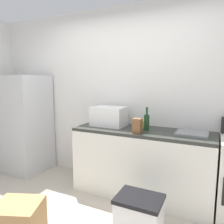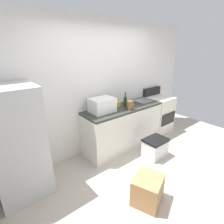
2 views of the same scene
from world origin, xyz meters
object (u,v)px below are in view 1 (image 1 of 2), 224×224
coffee_mug (142,124)px  storage_bin (139,214)px  cardboard_box_medium (19,223)px  microwave (109,116)px  wine_bottle (147,122)px  refrigerator (26,124)px  knife_block (137,126)px

coffee_mug → storage_bin: (0.25, -0.83, -0.76)m
cardboard_box_medium → microwave: bearing=79.6°
storage_bin → microwave: bearing=133.2°
microwave → wine_bottle: (0.56, -0.04, -0.03)m
storage_bin → refrigerator: bearing=163.7°
refrigerator → coffee_mug: size_ratio=16.23×
microwave → wine_bottle: bearing=-3.9°
storage_bin → cardboard_box_medium: bearing=-147.0°
wine_bottle → coffee_mug: wine_bottle is taller
cardboard_box_medium → wine_bottle: bearing=59.0°
cardboard_box_medium → storage_bin: size_ratio=0.91×
refrigerator → storage_bin: size_ratio=3.53×
coffee_mug → cardboard_box_medium: 1.80m
cardboard_box_medium → refrigerator: bearing=134.7°
coffee_mug → storage_bin: size_ratio=0.22×
knife_block → microwave: bearing=154.4°
microwave → knife_block: size_ratio=2.56×
knife_block → cardboard_box_medium: 1.60m
microwave → coffee_mug: bearing=6.8°
knife_block → storage_bin: bearing=-67.7°
cardboard_box_medium → storage_bin: cardboard_box_medium is taller
coffee_mug → storage_bin: coffee_mug is taller
storage_bin → coffee_mug: bearing=106.8°
refrigerator → knife_block: refrigerator is taller
wine_bottle → storage_bin: (0.16, -0.73, -0.82)m
storage_bin → wine_bottle: bearing=102.4°
wine_bottle → knife_block: (-0.06, -0.20, -0.02)m
knife_block → refrigerator: bearing=176.2°
wine_bottle → refrigerator: bearing=-178.2°
coffee_mug → wine_bottle: bearing=-47.0°
refrigerator → cardboard_box_medium: bearing=-45.3°
knife_block → storage_bin: 0.98m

